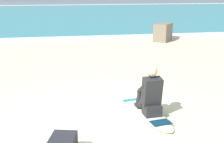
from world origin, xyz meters
The scene contains 6 objects.
ground_plane centered at (0.00, 0.00, 0.00)m, with size 80.00×80.00×0.00m, color beige.
sea centered at (0.00, 22.86, 0.05)m, with size 80.00×28.00×0.10m, color teal.
breaking_foam centered at (0.00, 9.16, 0.06)m, with size 80.00×0.90×0.11m, color white.
surfboard_main centered at (0.88, -0.04, 0.04)m, with size 0.84×2.15×0.08m.
surfer_seated centered at (0.93, -0.23, 0.44)m, with size 0.40×0.72×0.95m.
shoreline_rock centered at (4.09, 8.06, 0.41)m, with size 0.97×0.61×0.81m, color #756656.
Camera 1 is at (-0.81, -5.66, 2.42)m, focal length 50.38 mm.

